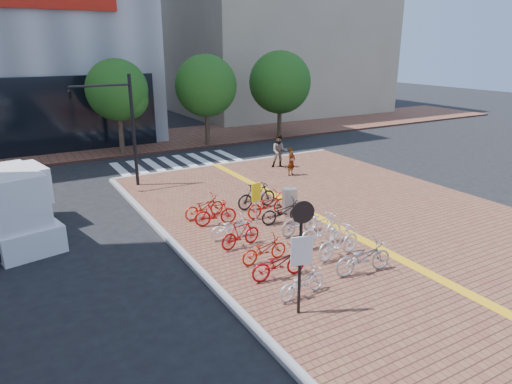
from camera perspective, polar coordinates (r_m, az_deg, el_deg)
ground at (r=16.23m, az=6.53°, el=-7.16°), size 120.00×120.00×0.00m
sidewalk at (r=15.23m, az=27.54°, el=-10.69°), size 14.00×34.00×0.15m
tactile_strip at (r=14.43m, az=25.36°, el=-11.60°), size 0.40×34.00×0.01m
kerb_west at (r=10.72m, az=4.88°, el=-21.30°), size 0.25×34.00×0.15m
kerb_north at (r=27.40m, az=-3.23°, el=3.57°), size 14.00×0.25×0.15m
far_sidewalk at (r=34.60m, az=-14.52°, el=6.04°), size 70.00×8.00×0.15m
building_beige at (r=51.38m, az=1.79°, el=20.29°), size 20.00×18.00×18.00m
crosswalk at (r=28.24m, az=-9.61°, el=3.63°), size 7.50×4.00×0.01m
street_trees at (r=32.46m, az=-4.51°, el=12.99°), size 16.20×4.60×6.35m
bike_0 at (r=12.95m, az=5.79°, el=-11.15°), size 1.68×0.75×0.85m
bike_1 at (r=13.81m, az=2.84°, el=-8.91°), size 1.83×0.72×0.94m
bike_2 at (r=14.76m, az=1.03°, el=-7.19°), size 1.67×0.62×0.87m
bike_3 at (r=15.81m, az=-1.94°, el=-5.25°), size 1.65×0.68×0.96m
bike_4 at (r=16.54m, az=-3.08°, el=-4.38°), size 1.66×0.64×0.86m
bike_5 at (r=17.73m, az=-5.08°, el=-2.62°), size 1.72×0.77×1.00m
bike_6 at (r=18.55m, az=-6.50°, el=-1.85°), size 1.83×0.82×0.93m
bike_7 at (r=14.43m, az=13.26°, el=-7.98°), size 2.02×0.92×1.03m
bike_8 at (r=15.25m, az=10.30°, el=-6.12°), size 1.91×0.76×1.12m
bike_9 at (r=16.02m, az=8.17°, el=-4.71°), size 1.99×0.77×1.17m
bike_10 at (r=16.91m, az=5.50°, el=-3.59°), size 1.79×0.73×1.05m
bike_11 at (r=17.90m, az=3.41°, el=-2.45°), size 1.90×0.87×0.96m
bike_12 at (r=18.58m, az=1.43°, el=-1.57°), size 1.96×0.81×1.01m
bike_13 at (r=19.48m, az=0.09°, el=-0.47°), size 1.85×0.55×1.11m
pedestrian_a at (r=24.50m, az=4.44°, el=3.81°), size 0.65×0.55×1.51m
pedestrian_b at (r=26.05m, az=2.95°, el=5.12°), size 1.14×1.05×1.88m
utility_box at (r=18.70m, az=4.22°, el=-1.25°), size 0.61×0.51×1.15m
yellow_sign at (r=17.57m, az=0.03°, el=-0.48°), size 0.45×0.16×1.67m
notice_sign at (r=11.45m, az=5.69°, el=-6.55°), size 0.56×0.22×3.12m
traffic_light_pole at (r=22.62m, az=-18.36°, el=9.52°), size 2.91×1.12×5.43m
box_truck at (r=18.67m, az=-28.19°, el=-1.54°), size 3.05×5.13×2.78m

